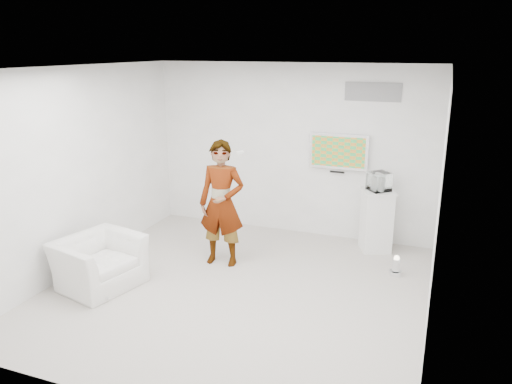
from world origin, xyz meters
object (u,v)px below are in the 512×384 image
person (222,204)px  pedestal (376,221)px  armchair (99,262)px  tv (339,151)px  floor_uplight (396,266)px

person → pedestal: person is taller
person → armchair: person is taller
tv → person: bearing=-129.8°
armchair → pedestal: size_ratio=1.06×
person → armchair: size_ratio=1.79×
person → pedestal: 2.58m
tv → person: (-1.41, -1.69, -0.58)m
tv → armchair: tv is taller
person → armchair: bearing=-140.0°
tv → person: size_ratio=0.52×
floor_uplight → tv: bearing=134.3°
pedestal → tv: bearing=156.3°
person → floor_uplight: 2.75m
tv → pedestal: 1.31m
armchair → pedestal: 4.37m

